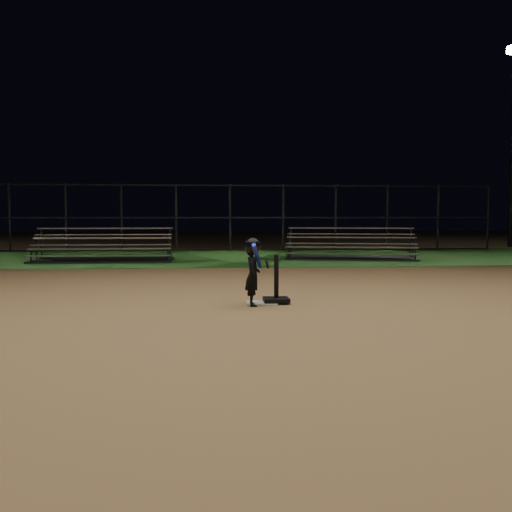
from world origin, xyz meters
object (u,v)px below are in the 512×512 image
Objects in this scene: bleacher_right at (350,253)px; batting_tee at (276,293)px; child_batter at (253,269)px; bleacher_left at (103,254)px; home_plate at (261,303)px.

batting_tee is at bearing -98.81° from bleacher_right.
bleacher_right is (3.67, 8.93, -0.34)m from child_batter.
bleacher_left is (-3.70, 8.63, -0.34)m from child_batter.
home_plate is 0.45× the size of child_batter.
bleacher_left is (-4.08, 8.40, 0.05)m from batting_tee.
batting_tee is (0.23, 0.02, 0.14)m from home_plate.
home_plate is 0.63× the size of batting_tee.
child_batter reaches higher than home_plate.
child_batter reaches higher than bleacher_left.
home_plate is at bearing -37.72° from child_batter.
child_batter is 9.40m from bleacher_left.
child_batter is 0.25× the size of bleacher_left.
home_plate is 0.11× the size of bleacher_right.
home_plate is at bearing -66.40° from bleacher_left.
bleacher_left is at bearing -165.72° from bleacher_right.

